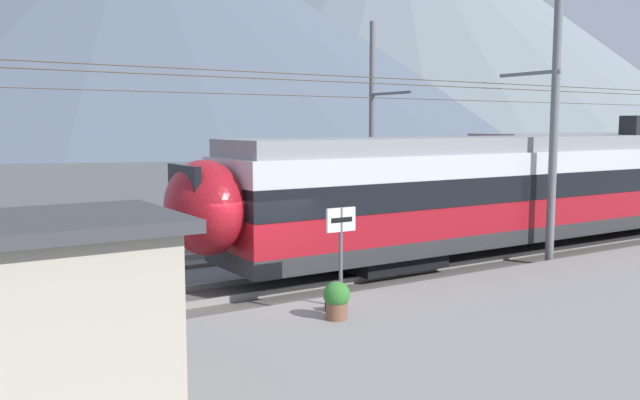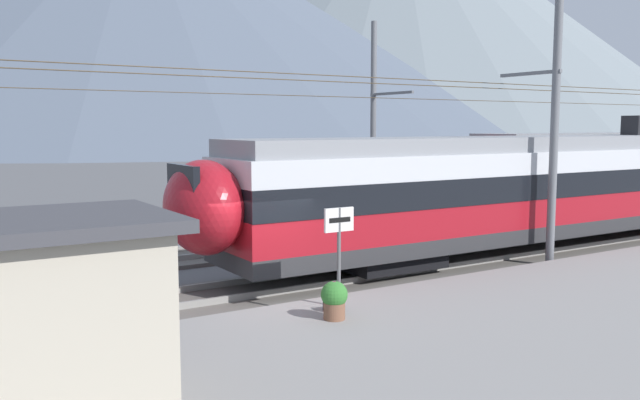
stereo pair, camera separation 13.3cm
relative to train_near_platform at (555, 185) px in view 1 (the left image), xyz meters
name	(u,v)px [view 1 (the left image)]	position (x,y,z in m)	size (l,w,h in m)	color
ground_plane	(263,309)	(-11.67, -1.24, -2.22)	(400.00, 400.00, 0.00)	#565659
platform_slab	(411,371)	(-11.67, -6.45, -2.03)	(120.00, 8.25, 0.39)	gray
track_near	(239,295)	(-11.67, 0.00, -2.16)	(120.00, 3.00, 0.28)	#5B5651
track_far	(167,259)	(-11.67, 5.21, -2.16)	(120.00, 3.00, 0.28)	#5B5651
train_near_platform	(555,185)	(0.00, 0.00, 0.00)	(26.59, 2.88, 4.27)	#2D2D30
catenary_mast_mid	(550,127)	(-2.58, -1.77, 1.93)	(47.07, 2.22, 8.01)	slate
catenary_mast_far_side	(374,123)	(-2.01, 7.37, 2.08)	(47.07, 2.64, 8.39)	slate
platform_sign	(341,234)	(-10.84, -3.19, -0.29)	(0.70, 0.08, 2.10)	#59595B
passenger_walking	(102,300)	(-15.85, -3.59, -0.89)	(0.53, 0.22, 1.69)	#383842
handbag_beside_passenger	(156,339)	(-14.98, -3.59, -1.71)	(0.32, 0.18, 0.37)	maroon
handbag_near_sign	(334,305)	(-11.14, -3.37, -1.72)	(0.32, 0.18, 0.36)	black
potted_plant_platform_edge	(337,298)	(-11.42, -3.90, -1.41)	(0.53, 0.53, 0.76)	brown
potted_plant_by_shelter	(62,349)	(-16.61, -4.16, -1.41)	(0.57, 0.57, 0.77)	brown
mountain_central_peak	(138,22)	(33.61, 151.81, 27.41)	(191.07, 191.07, 59.27)	#515B6B
mountain_right_ridge	(392,18)	(116.33, 155.35, 35.87)	(191.69, 191.69, 76.18)	slate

